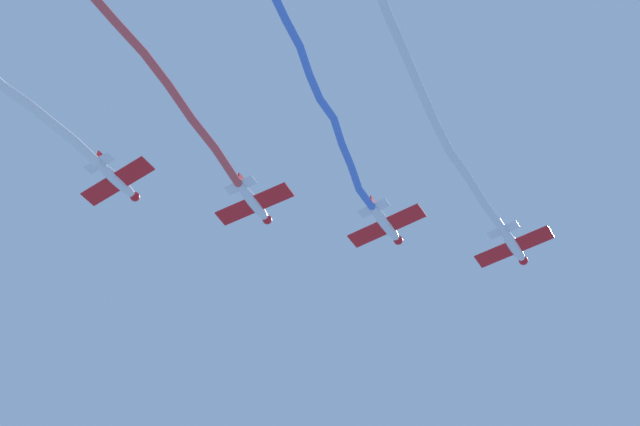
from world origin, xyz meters
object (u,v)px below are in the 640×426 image
(airplane_lead, at_px, (514,246))
(airplane_left_wing, at_px, (386,225))
(airplane_right_wing, at_px, (254,203))
(airplane_slot, at_px, (117,180))

(airplane_lead, bearing_deg, airplane_left_wing, 133.60)
(airplane_left_wing, relative_size, airplane_right_wing, 0.98)
(airplane_lead, xyz_separation_m, airplane_right_wing, (22.37, 2.67, 0.50))
(airplane_lead, bearing_deg, airplane_right_wing, 133.59)
(airplane_lead, xyz_separation_m, airplane_slot, (33.54, 4.01, 0.75))
(airplane_slot, bearing_deg, airplane_left_wing, -44.14)
(airplane_lead, relative_size, airplane_slot, 1.02)
(airplane_lead, distance_m, airplane_slot, 33.79)
(airplane_lead, distance_m, airplane_left_wing, 11.26)
(airplane_right_wing, relative_size, airplane_slot, 1.04)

